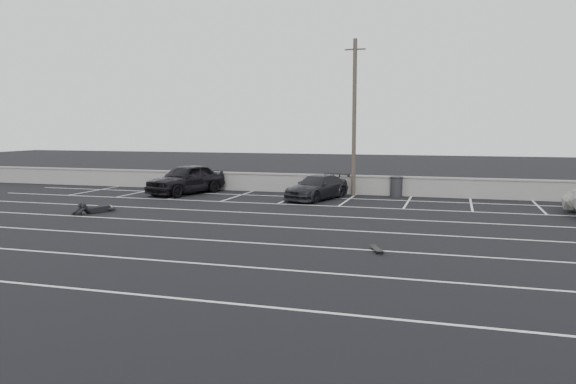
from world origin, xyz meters
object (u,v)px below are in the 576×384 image
(car_left, at_px, (186,179))
(person, at_px, (100,206))
(trash_bin, at_px, (396,186))
(skateboard, at_px, (377,249))
(utility_pole, at_px, (354,117))
(car_right, at_px, (317,187))

(car_left, xyz_separation_m, person, (-0.52, -7.20, -0.58))
(trash_bin, bearing_deg, skateboard, -86.60)
(utility_pole, distance_m, skateboard, 14.31)
(car_right, xyz_separation_m, person, (-8.08, -6.91, -0.37))
(car_right, xyz_separation_m, trash_bin, (3.79, 2.38, -0.08))
(skateboard, bearing_deg, car_right, 88.59)
(car_right, xyz_separation_m, utility_pole, (1.54, 1.98, 3.58))
(car_right, relative_size, person, 1.60)
(trash_bin, height_order, skateboard, trash_bin)
(utility_pole, xyz_separation_m, trash_bin, (2.25, 0.40, -3.66))
(trash_bin, bearing_deg, person, -141.98)
(car_left, bearing_deg, person, -76.39)
(utility_pole, bearing_deg, car_left, -169.52)
(car_left, height_order, person, car_left)
(car_left, bearing_deg, car_right, 15.50)
(car_left, relative_size, skateboard, 6.19)
(car_left, bearing_deg, utility_pole, 28.19)
(utility_pole, bearing_deg, skateboard, -77.05)
(car_left, relative_size, car_right, 1.13)
(car_left, relative_size, person, 1.82)
(utility_pole, height_order, person, utility_pole)
(car_left, distance_m, trash_bin, 11.55)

